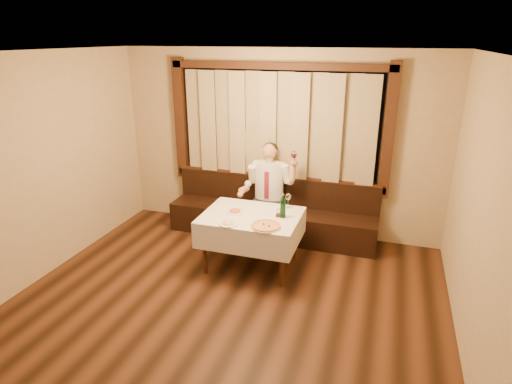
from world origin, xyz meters
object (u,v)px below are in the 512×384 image
(dining_table, at_px, (251,222))
(pasta_red, at_px, (235,210))
(banquette, at_px, (272,216))
(seated_man, at_px, (268,185))
(pizza, at_px, (266,226))
(pasta_cream, at_px, (228,222))
(green_bottle, at_px, (283,208))
(cruet_caddy, at_px, (281,214))

(dining_table, xyz_separation_m, pasta_red, (-0.23, 0.01, 0.14))
(banquette, height_order, seated_man, seated_man)
(pizza, relative_size, pasta_red, 1.55)
(pasta_red, height_order, pasta_cream, same)
(pasta_red, bearing_deg, banquette, 77.15)
(pasta_cream, xyz_separation_m, green_bottle, (0.59, 0.41, 0.10))
(dining_table, relative_size, pizza, 3.37)
(seated_man, bearing_deg, pizza, -74.91)
(banquette, bearing_deg, cruet_caddy, -68.52)
(seated_man, bearing_deg, dining_table, -87.30)
(pizza, bearing_deg, cruet_caddy, 76.01)
(dining_table, height_order, pasta_cream, pasta_cream)
(green_bottle, bearing_deg, seated_man, 116.97)
(banquette, xyz_separation_m, pasta_cream, (-0.18, -1.40, 0.48))
(dining_table, bearing_deg, pasta_red, 177.39)
(pizza, distance_m, cruet_caddy, 0.38)
(pizza, distance_m, green_bottle, 0.39)
(green_bottle, height_order, cruet_caddy, green_bottle)
(banquette, height_order, cruet_caddy, banquette)
(banquette, relative_size, pasta_red, 13.19)
(cruet_caddy, bearing_deg, pasta_cream, -148.87)
(pasta_cream, bearing_deg, banquette, 82.85)
(seated_man, bearing_deg, banquette, 64.18)
(pizza, height_order, seated_man, seated_man)
(banquette, bearing_deg, green_bottle, -67.32)
(dining_table, xyz_separation_m, pasta_cream, (-0.18, -0.38, 0.14))
(pasta_red, distance_m, green_bottle, 0.65)
(pasta_red, distance_m, pasta_cream, 0.39)
(banquette, bearing_deg, pizza, -77.67)
(dining_table, relative_size, green_bottle, 4.01)
(pasta_red, height_order, seated_man, seated_man)
(dining_table, relative_size, cruet_caddy, 9.85)
(cruet_caddy, bearing_deg, banquette, 105.42)
(banquette, xyz_separation_m, cruet_caddy, (0.38, -0.98, 0.49))
(dining_table, distance_m, seated_man, 0.95)
(banquette, height_order, pasta_red, banquette)
(pasta_red, xyz_separation_m, pasta_cream, (0.06, -0.39, -0.00))
(banquette, xyz_separation_m, dining_table, (0.00, -1.02, 0.34))
(pizza, height_order, pasta_cream, pasta_cream)
(banquette, distance_m, green_bottle, 1.22)
(pizza, relative_size, pasta_cream, 1.56)
(cruet_caddy, height_order, seated_man, seated_man)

